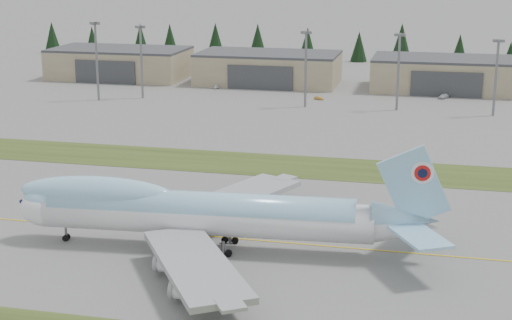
% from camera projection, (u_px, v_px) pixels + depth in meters
% --- Properties ---
extents(ground, '(7000.00, 7000.00, 0.00)m').
position_uv_depth(ground, '(163.00, 233.00, 127.92)').
color(ground, slate).
rests_on(ground, ground).
extents(grass_strip_far, '(400.00, 18.00, 0.08)m').
position_uv_depth(grass_strip_far, '(233.00, 163.00, 170.26)').
color(grass_strip_far, '#2F4017').
rests_on(grass_strip_far, ground).
extents(taxiway_line_main, '(400.00, 0.40, 0.02)m').
position_uv_depth(taxiway_line_main, '(163.00, 233.00, 127.92)').
color(taxiway_line_main, gold).
rests_on(taxiway_line_main, ground).
extents(boeing_747_freighter, '(67.35, 58.04, 17.75)m').
position_uv_depth(boeing_747_freighter, '(202.00, 212.00, 119.65)').
color(boeing_747_freighter, white).
rests_on(boeing_747_freighter, ground).
extents(hangar_left, '(48.00, 26.60, 10.80)m').
position_uv_depth(hangar_left, '(120.00, 63.00, 282.94)').
color(hangar_left, gray).
rests_on(hangar_left, ground).
extents(hangar_center, '(48.00, 26.60, 10.80)m').
position_uv_depth(hangar_center, '(268.00, 68.00, 270.86)').
color(hangar_center, gray).
rests_on(hangar_center, ground).
extents(hangar_right, '(48.00, 26.60, 10.80)m').
position_uv_depth(hangar_right, '(446.00, 74.00, 257.69)').
color(hangar_right, gray).
rests_on(hangar_right, ground).
extents(floodlight_masts, '(163.52, 9.56, 23.86)m').
position_uv_depth(floodlight_masts, '(225.00, 51.00, 232.87)').
color(floodlight_masts, slate).
rests_on(floodlight_masts, ground).
extents(service_vehicle_a, '(2.07, 3.78, 1.22)m').
position_uv_depth(service_vehicle_a, '(217.00, 89.00, 262.07)').
color(service_vehicle_a, silver).
rests_on(service_vehicle_a, ground).
extents(service_vehicle_b, '(3.29, 2.25, 1.03)m').
position_uv_depth(service_vehicle_b, '(319.00, 100.00, 242.53)').
color(service_vehicle_b, '#AD762B').
rests_on(service_vehicle_b, ground).
extents(service_vehicle_c, '(3.96, 5.04, 1.36)m').
position_uv_depth(service_vehicle_c, '(444.00, 99.00, 244.33)').
color(service_vehicle_c, '#A9ABAE').
rests_on(service_vehicle_c, ground).
extents(conifer_belt, '(268.41, 13.68, 16.23)m').
position_uv_depth(conifer_belt, '(317.00, 44.00, 326.73)').
color(conifer_belt, black).
rests_on(conifer_belt, ground).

